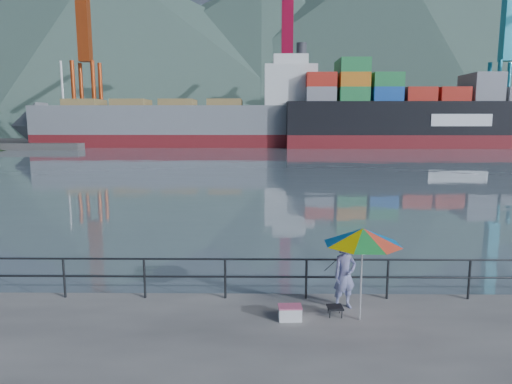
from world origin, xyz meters
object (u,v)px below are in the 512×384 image
fisherman (345,275)px  container_ship (460,112)px  bulk_carrier (203,123)px  beach_umbrella (363,236)px  cooler_bag (290,313)px

fisherman → container_ship: container_ship is taller
container_ship → fisherman: bearing=-114.8°
bulk_carrier → container_ship: bearing=-3.0°
beach_umbrella → bulk_carrier: bulk_carrier is taller
beach_umbrella → bulk_carrier: 75.18m
cooler_bag → container_ship: (34.12, 71.70, 5.71)m
fisherman → container_ship: size_ratio=0.03×
container_ship → bulk_carrier: bearing=177.0°
beach_umbrella → container_ship: 78.84m
container_ship → beach_umbrella: bearing=-114.4°
fisherman → beach_umbrella: beach_umbrella is taller
fisherman → bulk_carrier: bulk_carrier is taller
beach_umbrella → cooler_bag: size_ratio=4.52×
bulk_carrier → container_ship: size_ratio=0.96×
cooler_bag → beach_umbrella: bearing=-2.4°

